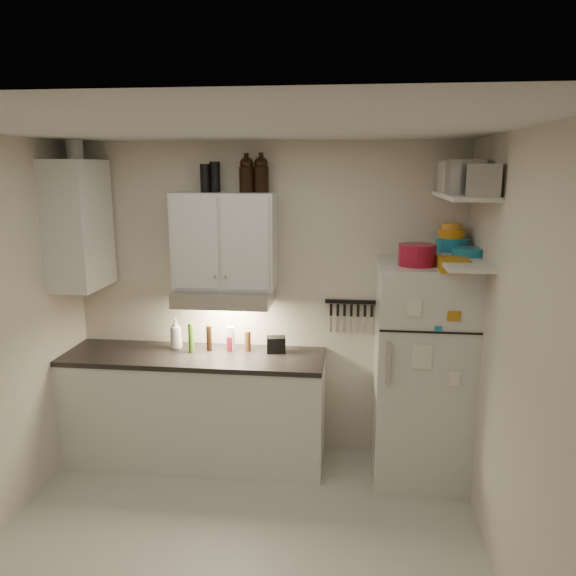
# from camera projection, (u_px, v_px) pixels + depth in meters

# --- Properties ---
(floor) EXTENTS (3.20, 3.00, 0.02)m
(floor) POSITION_uv_depth(u_px,v_px,m) (232.00, 563.00, 3.48)
(floor) COLOR #BAB7AC
(floor) RESTS_ON ground
(ceiling) EXTENTS (3.20, 3.00, 0.02)m
(ceiling) POSITION_uv_depth(u_px,v_px,m) (221.00, 125.00, 2.93)
(ceiling) COLOR silver
(ceiling) RESTS_ON ground
(back_wall) EXTENTS (3.20, 0.02, 2.60)m
(back_wall) POSITION_uv_depth(u_px,v_px,m) (267.00, 301.00, 4.67)
(back_wall) COLOR beige
(back_wall) RESTS_ON ground
(right_wall) EXTENTS (0.02, 3.00, 2.60)m
(right_wall) POSITION_uv_depth(u_px,v_px,m) (519.00, 374.00, 3.03)
(right_wall) COLOR beige
(right_wall) RESTS_ON ground
(base_cabinet) EXTENTS (2.10, 0.60, 0.88)m
(base_cabinet) POSITION_uv_depth(u_px,v_px,m) (196.00, 410.00, 4.61)
(base_cabinet) COLOR silver
(base_cabinet) RESTS_ON floor
(countertop) EXTENTS (2.10, 0.62, 0.04)m
(countertop) POSITION_uv_depth(u_px,v_px,m) (194.00, 356.00, 4.52)
(countertop) COLOR black
(countertop) RESTS_ON base_cabinet
(upper_cabinet) EXTENTS (0.80, 0.33, 0.75)m
(upper_cabinet) POSITION_uv_depth(u_px,v_px,m) (225.00, 241.00, 4.42)
(upper_cabinet) COLOR silver
(upper_cabinet) RESTS_ON back_wall
(side_cabinet) EXTENTS (0.33, 0.55, 1.00)m
(side_cabinet) POSITION_uv_depth(u_px,v_px,m) (79.00, 225.00, 4.39)
(side_cabinet) COLOR silver
(side_cabinet) RESTS_ON left_wall
(range_hood) EXTENTS (0.76, 0.46, 0.12)m
(range_hood) POSITION_uv_depth(u_px,v_px,m) (225.00, 296.00, 4.45)
(range_hood) COLOR silver
(range_hood) RESTS_ON back_wall
(fridge) EXTENTS (0.70, 0.68, 1.70)m
(fridge) POSITION_uv_depth(u_px,v_px,m) (422.00, 373.00, 4.29)
(fridge) COLOR silver
(fridge) RESTS_ON floor
(shelf_hi) EXTENTS (0.30, 0.95, 0.03)m
(shelf_hi) POSITION_uv_depth(u_px,v_px,m) (464.00, 196.00, 3.85)
(shelf_hi) COLOR silver
(shelf_hi) RESTS_ON right_wall
(shelf_lo) EXTENTS (0.30, 0.95, 0.03)m
(shelf_lo) POSITION_uv_depth(u_px,v_px,m) (459.00, 259.00, 3.94)
(shelf_lo) COLOR silver
(shelf_lo) RESTS_ON right_wall
(knife_strip) EXTENTS (0.42, 0.02, 0.03)m
(knife_strip) POSITION_uv_depth(u_px,v_px,m) (351.00, 302.00, 4.57)
(knife_strip) COLOR black
(knife_strip) RESTS_ON back_wall
(dutch_oven) EXTENTS (0.34, 0.34, 0.16)m
(dutch_oven) POSITION_uv_depth(u_px,v_px,m) (417.00, 255.00, 4.02)
(dutch_oven) COLOR maroon
(dutch_oven) RESTS_ON fridge
(book_stack) EXTENTS (0.21, 0.26, 0.08)m
(book_stack) POSITION_uv_depth(u_px,v_px,m) (454.00, 264.00, 3.84)
(book_stack) COLOR #B07616
(book_stack) RESTS_ON fridge
(spice_jar) EXTENTS (0.07, 0.07, 0.09)m
(spice_jar) POSITION_uv_depth(u_px,v_px,m) (430.00, 259.00, 4.07)
(spice_jar) COLOR silver
(spice_jar) RESTS_ON fridge
(stock_pot) EXTENTS (0.34, 0.34, 0.22)m
(stock_pot) POSITION_uv_depth(u_px,v_px,m) (458.00, 177.00, 4.06)
(stock_pot) COLOR silver
(stock_pot) RESTS_ON shelf_hi
(tin_a) EXTENTS (0.23, 0.21, 0.23)m
(tin_a) POSITION_uv_depth(u_px,v_px,m) (465.00, 177.00, 3.74)
(tin_a) COLOR #AAAAAD
(tin_a) RESTS_ON shelf_hi
(tin_b) EXTENTS (0.23, 0.23, 0.20)m
(tin_b) POSITION_uv_depth(u_px,v_px,m) (483.00, 180.00, 3.45)
(tin_b) COLOR #AAAAAD
(tin_b) RESTS_ON shelf_hi
(bowl_teal) EXTENTS (0.24, 0.24, 0.10)m
(bowl_teal) POSITION_uv_depth(u_px,v_px,m) (452.00, 244.00, 4.22)
(bowl_teal) COLOR teal
(bowl_teal) RESTS_ON shelf_lo
(bowl_orange) EXTENTS (0.20, 0.20, 0.06)m
(bowl_orange) POSITION_uv_depth(u_px,v_px,m) (451.00, 234.00, 4.23)
(bowl_orange) COLOR orange
(bowl_orange) RESTS_ON bowl_teal
(bowl_yellow) EXTENTS (0.15, 0.15, 0.05)m
(bowl_yellow) POSITION_uv_depth(u_px,v_px,m) (452.00, 227.00, 4.21)
(bowl_yellow) COLOR orange
(bowl_yellow) RESTS_ON bowl_orange
(plates) EXTENTS (0.30, 0.30, 0.06)m
(plates) POSITION_uv_depth(u_px,v_px,m) (469.00, 252.00, 3.99)
(plates) COLOR teal
(plates) RESTS_ON shelf_lo
(growler_a) EXTENTS (0.14, 0.14, 0.28)m
(growler_a) POSITION_uv_depth(u_px,v_px,m) (247.00, 174.00, 4.36)
(growler_a) COLOR black
(growler_a) RESTS_ON upper_cabinet
(growler_b) EXTENTS (0.14, 0.14, 0.28)m
(growler_b) POSITION_uv_depth(u_px,v_px,m) (261.00, 174.00, 4.36)
(growler_b) COLOR black
(growler_b) RESTS_ON upper_cabinet
(thermos_a) EXTENTS (0.10, 0.10, 0.23)m
(thermos_a) POSITION_uv_depth(u_px,v_px,m) (215.00, 177.00, 4.38)
(thermos_a) COLOR black
(thermos_a) RESTS_ON upper_cabinet
(thermos_b) EXTENTS (0.08, 0.08, 0.22)m
(thermos_b) POSITION_uv_depth(u_px,v_px,m) (205.00, 178.00, 4.36)
(thermos_b) COLOR black
(thermos_b) RESTS_ON upper_cabinet
(side_jar) EXTENTS (0.16, 0.16, 0.17)m
(side_jar) POSITION_uv_depth(u_px,v_px,m) (74.00, 148.00, 4.31)
(side_jar) COLOR silver
(side_jar) RESTS_ON side_cabinet
(soap_bottle) EXTENTS (0.14, 0.14, 0.29)m
(soap_bottle) POSITION_uv_depth(u_px,v_px,m) (176.00, 332.00, 4.62)
(soap_bottle) COLOR silver
(soap_bottle) RESTS_ON countertop
(pepper_mill) EXTENTS (0.06, 0.06, 0.17)m
(pepper_mill) POSITION_uv_depth(u_px,v_px,m) (248.00, 341.00, 4.58)
(pepper_mill) COLOR brown
(pepper_mill) RESTS_ON countertop
(oil_bottle) EXTENTS (0.06, 0.06, 0.24)m
(oil_bottle) POSITION_uv_depth(u_px,v_px,m) (191.00, 338.00, 4.53)
(oil_bottle) COLOR #41701C
(oil_bottle) RESTS_ON countertop
(vinegar_bottle) EXTENTS (0.06, 0.06, 0.21)m
(vinegar_bottle) POSITION_uv_depth(u_px,v_px,m) (209.00, 338.00, 4.58)
(vinegar_bottle) COLOR black
(vinegar_bottle) RESTS_ON countertop
(clear_bottle) EXTENTS (0.08, 0.08, 0.20)m
(clear_bottle) POSITION_uv_depth(u_px,v_px,m) (231.00, 339.00, 4.58)
(clear_bottle) COLOR silver
(clear_bottle) RESTS_ON countertop
(red_jar) EXTENTS (0.07, 0.07, 0.12)m
(red_jar) POSITION_uv_depth(u_px,v_px,m) (230.00, 344.00, 4.58)
(red_jar) COLOR maroon
(red_jar) RESTS_ON countertop
(caddy) EXTENTS (0.17, 0.13, 0.13)m
(caddy) POSITION_uv_depth(u_px,v_px,m) (276.00, 345.00, 4.55)
(caddy) COLOR black
(caddy) RESTS_ON countertop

